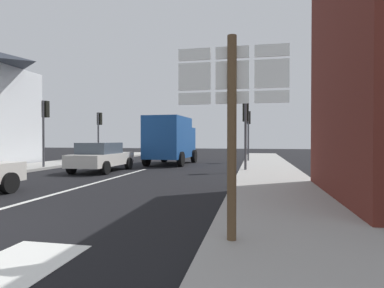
% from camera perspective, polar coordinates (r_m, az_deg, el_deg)
% --- Properties ---
extents(ground_plane, '(80.00, 80.00, 0.00)m').
position_cam_1_polar(ground_plane, '(15.58, -10.98, -5.21)').
color(ground_plane, black).
extents(sidewalk_right, '(2.91, 44.00, 0.14)m').
position_cam_1_polar(sidewalk_right, '(12.45, 14.52, -6.44)').
color(sidewalk_right, '#9E9B96').
rests_on(sidewalk_right, ground).
extents(lane_centre_stripe, '(0.16, 12.00, 0.01)m').
position_cam_1_polar(lane_centre_stripe, '(12.00, -18.29, -7.04)').
color(lane_centre_stripe, silver).
rests_on(lane_centre_stripe, ground).
extents(lane_turn_arrow, '(1.20, 2.20, 0.01)m').
position_cam_1_polar(lane_turn_arrow, '(4.82, -31.07, -19.27)').
color(lane_turn_arrow, silver).
rests_on(lane_turn_arrow, ground).
extents(sedan_far, '(1.99, 4.21, 1.47)m').
position_cam_1_polar(sedan_far, '(16.71, -16.05, -2.20)').
color(sedan_far, beige).
rests_on(sedan_far, ground).
extents(delivery_truck, '(2.66, 5.08, 3.05)m').
position_cam_1_polar(delivery_truck, '(20.57, -3.86, 0.89)').
color(delivery_truck, '#19478C').
rests_on(delivery_truck, ground).
extents(route_sign_post, '(1.66, 0.14, 3.20)m').
position_cam_1_polar(route_sign_post, '(4.79, 7.23, 5.06)').
color(route_sign_post, brown).
rests_on(route_sign_post, ground).
extents(traffic_light_near_left, '(0.30, 0.49, 3.75)m').
position_cam_1_polar(traffic_light_near_left, '(19.11, -25.03, 4.18)').
color(traffic_light_near_left, '#47474C').
rests_on(traffic_light_near_left, ground).
extents(traffic_light_far_right, '(0.30, 0.49, 3.62)m').
position_cam_1_polar(traffic_light_far_right, '(22.71, 10.15, 3.48)').
color(traffic_light_far_right, '#47474C').
rests_on(traffic_light_far_right, ground).
extents(traffic_light_near_right, '(0.30, 0.49, 3.43)m').
position_cam_1_polar(traffic_light_near_right, '(15.95, 9.66, 4.07)').
color(traffic_light_near_right, '#47474C').
rests_on(traffic_light_near_right, ground).
extents(traffic_light_far_left, '(0.30, 0.49, 3.60)m').
position_cam_1_polar(traffic_light_far_left, '(24.32, -16.42, 3.26)').
color(traffic_light_far_left, '#47474C').
rests_on(traffic_light_far_left, ground).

